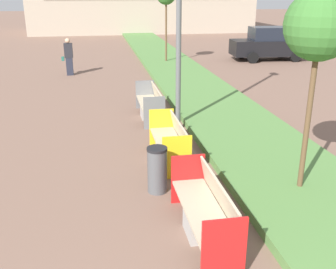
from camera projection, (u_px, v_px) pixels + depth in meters
name	position (u px, v px, depth m)	size (l,w,h in m)	color
planter_grass_strip	(209.00, 100.00, 13.90)	(2.80, 120.00, 0.18)	#568442
bench_red_frame	(205.00, 214.00, 6.23)	(0.65, 2.18, 0.94)	#9E9B96
bench_yellow_frame	(170.00, 145.00, 9.07)	(0.65, 2.03, 0.94)	#9E9B96
bench_grey_frame	(151.00, 106.00, 12.16)	(0.65, 2.22, 0.94)	#9E9B96
litter_bin	(157.00, 170.00, 7.57)	(0.40, 0.40, 0.92)	#4C4F51
sapling_tree_near	(320.00, 27.00, 6.55)	(1.21, 1.21, 3.77)	brown
pedestrian_walking	(69.00, 57.00, 18.29)	(0.53, 0.24, 1.71)	#232633
parked_car_distant	(269.00, 44.00, 22.44)	(4.33, 2.11, 1.86)	black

